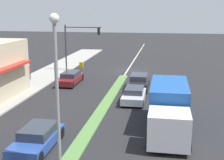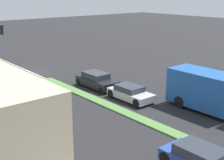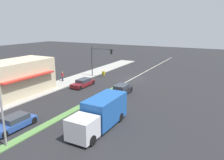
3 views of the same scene
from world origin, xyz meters
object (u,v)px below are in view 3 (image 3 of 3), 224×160
at_px(warning_aframe_sign, 103,73).
at_px(coupe_blue, 15,122).
at_px(delivery_truck, 101,113).
at_px(sedan_dark, 121,90).
at_px(traffic_signal_main, 98,57).
at_px(pedestrian, 63,76).
at_px(sedan_silver, 105,100).
at_px(sedan_maroon, 83,83).

distance_m(warning_aframe_sign, coupe_blue, 23.78).
relative_size(delivery_truck, sedan_dark, 1.74).
relative_size(traffic_signal_main, pedestrian, 3.33).
distance_m(traffic_signal_main, pedestrian, 7.55).
height_order(traffic_signal_main, delivery_truck, traffic_signal_main).
bearing_deg(traffic_signal_main, sedan_silver, 124.99).
relative_size(warning_aframe_sign, sedan_maroon, 0.19).
relative_size(pedestrian, sedan_dark, 0.39).
relative_size(delivery_truck, sedan_silver, 1.90).
height_order(sedan_silver, coupe_blue, coupe_blue).
distance_m(traffic_signal_main, sedan_maroon, 7.47).
relative_size(sedan_silver, coupe_blue, 0.94).
bearing_deg(traffic_signal_main, pedestrian, 57.79).
height_order(delivery_truck, coupe_blue, delivery_truck).
bearing_deg(sedan_dark, coupe_blue, 72.92).
relative_size(sedan_maroon, sedan_silver, 1.14).
xyz_separation_m(traffic_signal_main, sedan_maroon, (-1.12, 6.61, -3.30)).
bearing_deg(traffic_signal_main, delivery_truck, 122.22).
height_order(warning_aframe_sign, coupe_blue, coupe_blue).
bearing_deg(delivery_truck, sedan_dark, -74.70).
height_order(sedan_maroon, sedan_dark, sedan_dark).
distance_m(delivery_truck, coupe_blue, 8.32).
height_order(pedestrian, sedan_maroon, pedestrian).
bearing_deg(sedan_dark, delivery_truck, 105.30).
relative_size(coupe_blue, sedan_dark, 0.98).
xyz_separation_m(traffic_signal_main, sedan_silver, (-8.32, 11.89, -3.31)).
bearing_deg(pedestrian, coupe_blue, 115.74).
xyz_separation_m(warning_aframe_sign, coupe_blue, (-3.88, 23.47, 0.18)).
relative_size(warning_aframe_sign, sedan_silver, 0.21).
xyz_separation_m(sedan_maroon, sedan_dark, (-7.20, 0.81, 0.06)).
xyz_separation_m(delivery_truck, sedan_dark, (2.80, -10.23, -0.81)).
distance_m(traffic_signal_main, delivery_truck, 21.01).
height_order(traffic_signal_main, pedestrian, traffic_signal_main).
bearing_deg(coupe_blue, sedan_silver, -114.08).
xyz_separation_m(traffic_signal_main, delivery_truck, (-11.12, 17.65, -2.43)).
distance_m(pedestrian, warning_aframe_sign, 8.52).
distance_m(pedestrian, coupe_blue, 17.59).
bearing_deg(sedan_maroon, traffic_signal_main, -80.34).
height_order(delivery_truck, sedan_dark, delivery_truck).
bearing_deg(sedan_dark, sedan_silver, 90.00).
height_order(pedestrian, warning_aframe_sign, pedestrian).
bearing_deg(pedestrian, traffic_signal_main, -122.21).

